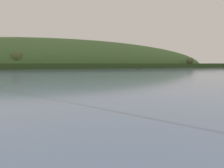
{
  "coord_description": "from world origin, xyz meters",
  "views": [
    {
      "loc": [
        -14.97,
        14.69,
        4.48
      ],
      "look_at": [
        1.27,
        44.77,
        1.12
      ],
      "focal_mm": 33.62,
      "sensor_mm": 36.0,
      "label": 1
    }
  ],
  "objects": [
    {
      "name": "far_shoreline_hill",
      "position": [
        38.28,
        236.48,
        0.17
      ],
      "size": [
        496.31,
        138.82,
        61.01
      ],
      "rotation": [
        0.0,
        0.0,
        -0.08
      ],
      "color": "#314A21",
      "rests_on": "ground"
    }
  ]
}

